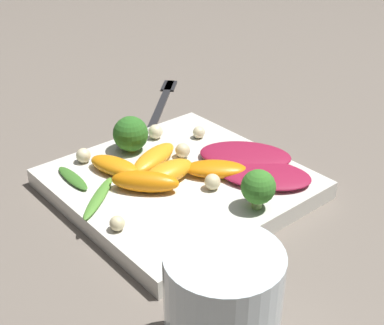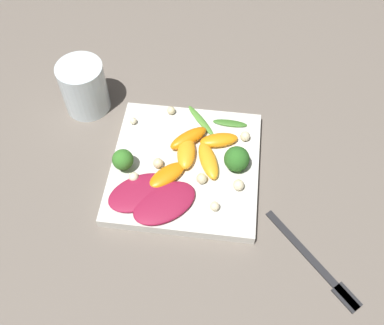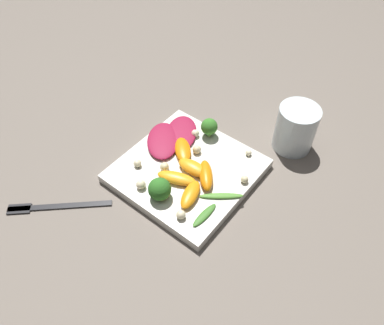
{
  "view_description": "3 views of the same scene",
  "coord_description": "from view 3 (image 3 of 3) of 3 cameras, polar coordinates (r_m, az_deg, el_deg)",
  "views": [
    {
      "loc": [
        -0.39,
        0.31,
        0.32
      ],
      "look_at": [
        -0.0,
        -0.02,
        0.03
      ],
      "focal_mm": 50.0,
      "sensor_mm": 36.0,
      "label": 1
    },
    {
      "loc": [
        0.06,
        -0.41,
        0.63
      ],
      "look_at": [
        0.01,
        -0.0,
        0.03
      ],
      "focal_mm": 42.0,
      "sensor_mm": 36.0,
      "label": 2
    },
    {
      "loc": [
        0.36,
        0.3,
        0.57
      ],
      "look_at": [
        -0.0,
        0.01,
        0.04
      ],
      "focal_mm": 35.0,
      "sensor_mm": 36.0,
      "label": 3
    }
  ],
  "objects": [
    {
      "name": "radicchio_leaf_0",
      "position": [
        0.78,
        -1.63,
        4.56
      ],
      "size": [
        0.12,
        0.11,
        0.01
      ],
      "color": "maroon",
      "rests_on": "plate"
    },
    {
      "name": "fork",
      "position": [
        0.73,
        -21.11,
        -6.29
      ],
      "size": [
        0.14,
        0.15,
        0.01
      ],
      "color": "#262628",
      "rests_on": "ground_plane"
    },
    {
      "name": "radicchio_leaf_1",
      "position": [
        0.76,
        -4.44,
        3.37
      ],
      "size": [
        0.12,
        0.12,
        0.01
      ],
      "color": "maroon",
      "rests_on": "plate"
    },
    {
      "name": "drinking_glass",
      "position": [
        0.78,
        15.51,
        5.05
      ],
      "size": [
        0.08,
        0.08,
        0.1
      ],
      "color": "silver",
      "rests_on": "ground_plane"
    },
    {
      "name": "ground_plane",
      "position": [
        0.74,
        -0.74,
        -1.76
      ],
      "size": [
        2.4,
        2.4,
        0.0
      ],
      "primitive_type": "plane",
      "color": "#6B6056"
    },
    {
      "name": "arugula_sprig_1",
      "position": [
        0.65,
        1.91,
        -8.01
      ],
      "size": [
        0.06,
        0.02,
        0.01
      ],
      "color": "#3D7528",
      "rests_on": "plate"
    },
    {
      "name": "macadamia_nut_5",
      "position": [
        0.71,
        -4.22,
        -0.63
      ],
      "size": [
        0.02,
        0.02,
        0.02
      ],
      "color": "beige",
      "rests_on": "plate"
    },
    {
      "name": "macadamia_nut_1",
      "position": [
        0.65,
        -1.7,
        -7.95
      ],
      "size": [
        0.02,
        0.02,
        0.02
      ],
      "color": "beige",
      "rests_on": "plate"
    },
    {
      "name": "macadamia_nut_7",
      "position": [
        0.75,
        8.62,
        1.48
      ],
      "size": [
        0.01,
        0.01,
        0.01
      ],
      "color": "beige",
      "rests_on": "plate"
    },
    {
      "name": "macadamia_nut_0",
      "position": [
        0.77,
        0.5,
        4.46
      ],
      "size": [
        0.02,
        0.02,
        0.02
      ],
      "color": "beige",
      "rests_on": "plate"
    },
    {
      "name": "orange_segment_4",
      "position": [
        0.69,
        -2.36,
        -2.39
      ],
      "size": [
        0.05,
        0.08,
        0.02
      ],
      "color": "orange",
      "rests_on": "plate"
    },
    {
      "name": "macadamia_nut_6",
      "position": [
        0.72,
        -8.31,
        -0.13
      ],
      "size": [
        0.02,
        0.02,
        0.02
      ],
      "color": "beige",
      "rests_on": "plate"
    },
    {
      "name": "broccoli_floret_0",
      "position": [
        0.66,
        -4.96,
        -4.08
      ],
      "size": [
        0.04,
        0.04,
        0.04
      ],
      "color": "#84AD5B",
      "rests_on": "plate"
    },
    {
      "name": "orange_segment_0",
      "position": [
        0.74,
        -1.41,
        1.93
      ],
      "size": [
        0.07,
        0.07,
        0.02
      ],
      "color": "orange",
      "rests_on": "plate"
    },
    {
      "name": "arugula_sprig_0",
      "position": [
        0.68,
        4.51,
        -5.1
      ],
      "size": [
        0.06,
        0.07,
        0.01
      ],
      "color": "#518E33",
      "rests_on": "plate"
    },
    {
      "name": "macadamia_nut_4",
      "position": [
        0.69,
        -7.79,
        -3.33
      ],
      "size": [
        0.02,
        0.02,
        0.02
      ],
      "color": "beige",
      "rests_on": "plate"
    },
    {
      "name": "orange_segment_2",
      "position": [
        0.69,
        2.15,
        -1.94
      ],
      "size": [
        0.07,
        0.07,
        0.02
      ],
      "color": "orange",
      "rests_on": "plate"
    },
    {
      "name": "macadamia_nut_2",
      "position": [
        0.74,
        0.73,
        2.01
      ],
      "size": [
        0.02,
        0.02,
        0.02
      ],
      "color": "beige",
      "rests_on": "plate"
    },
    {
      "name": "plate",
      "position": [
        0.73,
        -0.75,
        -1.27
      ],
      "size": [
        0.24,
        0.24,
        0.02
      ],
      "color": "silver",
      "rests_on": "ground_plane"
    },
    {
      "name": "macadamia_nut_3",
      "position": [
        0.7,
        8.01,
        -2.56
      ],
      "size": [
        0.01,
        0.01,
        0.01
      ],
      "color": "beige",
      "rests_on": "plate"
    },
    {
      "name": "broccoli_floret_1",
      "position": [
        0.77,
        2.64,
        5.45
      ],
      "size": [
        0.03,
        0.03,
        0.04
      ],
      "color": "#84AD5B",
      "rests_on": "plate"
    },
    {
      "name": "orange_segment_3",
      "position": [
        0.67,
        -0.24,
        -4.91
      ],
      "size": [
        0.07,
        0.04,
        0.02
      ],
      "color": "orange",
      "rests_on": "plate"
    },
    {
      "name": "orange_segment_1",
      "position": [
        0.71,
        0.18,
        -0.86
      ],
      "size": [
        0.03,
        0.07,
        0.02
      ],
      "color": "orange",
      "rests_on": "plate"
    }
  ]
}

